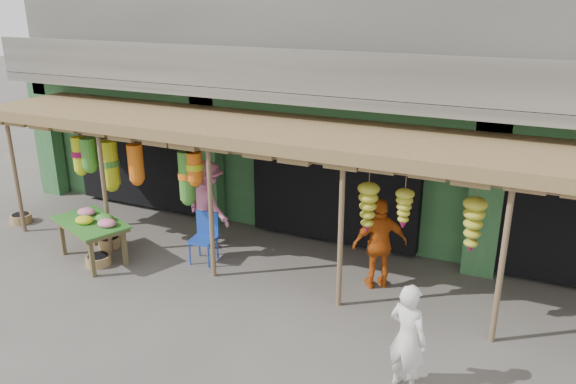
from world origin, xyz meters
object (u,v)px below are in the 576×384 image
at_px(flower_table, 92,224).
at_px(blue_chair, 205,234).
at_px(person_front, 408,338).
at_px(person_shopper, 208,204).
at_px(person_vendor, 380,244).

distance_m(flower_table, blue_chair, 2.22).
relative_size(flower_table, person_front, 1.18).
height_order(person_front, person_shopper, person_shopper).
height_order(flower_table, blue_chair, blue_chair).
height_order(flower_table, person_front, person_front).
relative_size(blue_chair, person_vendor, 0.59).
xyz_separation_m(person_front, person_shopper, (-4.86, 2.77, 0.15)).
height_order(person_vendor, person_shopper, person_shopper).
distance_m(flower_table, person_vendor, 5.60).
xyz_separation_m(blue_chair, person_front, (4.56, -2.17, 0.23)).
xyz_separation_m(flower_table, person_front, (6.56, -1.23, 0.00)).
bearing_deg(person_front, person_shopper, -7.61).
relative_size(person_front, person_vendor, 0.92).
bearing_deg(person_shopper, flower_table, 62.54).
distance_m(person_vendor, person_shopper, 3.74).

